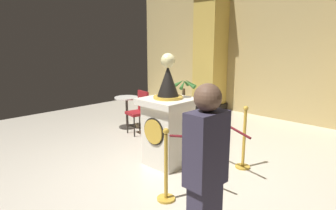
{
  "coord_description": "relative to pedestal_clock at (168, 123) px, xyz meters",
  "views": [
    {
      "loc": [
        3.22,
        -3.21,
        2.06
      ],
      "look_at": [
        -0.08,
        0.19,
        1.03
      ],
      "focal_mm": 31.68,
      "sensor_mm": 36.0,
      "label": 1
    }
  ],
  "objects": [
    {
      "name": "ground_plane",
      "position": [
        0.08,
        -0.19,
        -0.72
      ],
      "size": [
        10.46,
        10.46,
        0.0
      ],
      "primitive_type": "plane",
      "color": "beige"
    },
    {
      "name": "back_wall",
      "position": [
        0.08,
        4.26,
        1.07
      ],
      "size": [
        10.46,
        0.16,
        3.57
      ],
      "primitive_type": "cube",
      "color": "tan",
      "rests_on": "ground_plane"
    },
    {
      "name": "pedestal_clock",
      "position": [
        0.0,
        0.0,
        0.0
      ],
      "size": [
        0.8,
        0.8,
        1.87
      ],
      "color": "silver",
      "rests_on": "ground_plane"
    },
    {
      "name": "stanchion_near",
      "position": [
        0.81,
        -0.86,
        -0.38
      ],
      "size": [
        0.24,
        0.24,
        0.99
      ],
      "color": "gold",
      "rests_on": "ground_plane"
    },
    {
      "name": "stanchion_far",
      "position": [
        1.0,
        0.75,
        -0.35
      ],
      "size": [
        0.24,
        0.24,
        1.05
      ],
      "color": "gold",
      "rests_on": "ground_plane"
    },
    {
      "name": "velvet_rope",
      "position": [
        0.9,
        -0.06,
        0.07
      ],
      "size": [
        0.92,
        0.94,
        0.22
      ],
      "color": "#591419"
    },
    {
      "name": "column_left",
      "position": [
        -1.96,
        3.83,
        0.99
      ],
      "size": [
        0.9,
        0.9,
        3.43
      ],
      "color": "black",
      "rests_on": "ground_plane"
    },
    {
      "name": "potted_palm_left",
      "position": [
        -2.04,
        2.74,
        -0.37
      ],
      "size": [
        0.75,
        0.71,
        1.06
      ],
      "color": "#2D2823",
      "rests_on": "ground_plane"
    },
    {
      "name": "bystander_guest",
      "position": [
        1.9,
        -1.5,
        0.21
      ],
      "size": [
        0.23,
        0.37,
        1.73
      ],
      "color": "#383347",
      "rests_on": "ground_plane"
    },
    {
      "name": "cafe_table",
      "position": [
        -2.21,
        0.87,
        -0.24
      ],
      "size": [
        0.57,
        0.57,
        0.75
      ],
      "color": "#332D28",
      "rests_on": "ground_plane"
    },
    {
      "name": "cafe_chair_red",
      "position": [
        -1.65,
        0.79,
        -0.14
      ],
      "size": [
        0.47,
        0.47,
        0.96
      ],
      "color": "black",
      "rests_on": "ground_plane"
    }
  ]
}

